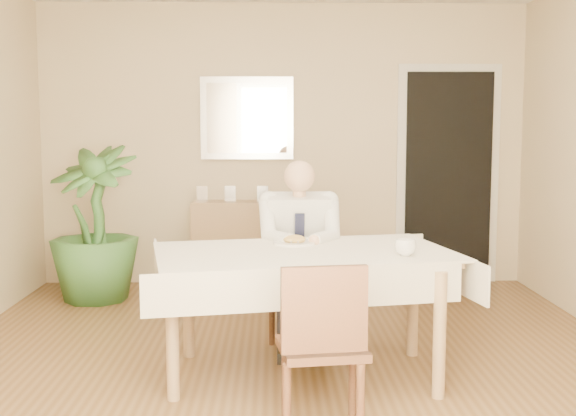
{
  "coord_description": "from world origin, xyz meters",
  "views": [
    {
      "loc": [
        -0.1,
        -4.26,
        1.47
      ],
      "look_at": [
        0.0,
        0.35,
        0.95
      ],
      "focal_mm": 45.0,
      "sensor_mm": 36.0,
      "label": 1
    }
  ],
  "objects_px": {
    "coffee_mug": "(405,247)",
    "sideboard": "(247,244)",
    "potted_palm": "(94,224)",
    "dining_table": "(304,265)",
    "chair_near": "(323,340)",
    "chair_far": "(298,261)",
    "seated_man": "(300,244)"
  },
  "relations": [
    {
      "from": "sideboard",
      "to": "potted_palm",
      "type": "distance_m",
      "value": 1.4
    },
    {
      "from": "coffee_mug",
      "to": "potted_palm",
      "type": "height_order",
      "value": "potted_palm"
    },
    {
      "from": "chair_far",
      "to": "sideboard",
      "type": "distance_m",
      "value": 1.61
    },
    {
      "from": "potted_palm",
      "to": "dining_table",
      "type": "bearing_deg",
      "value": -48.66
    },
    {
      "from": "dining_table",
      "to": "seated_man",
      "type": "xyz_separation_m",
      "value": [
        0.0,
        0.59,
        0.02
      ]
    },
    {
      "from": "dining_table",
      "to": "chair_near",
      "type": "xyz_separation_m",
      "value": [
        0.05,
        -0.84,
        -0.2
      ]
    },
    {
      "from": "chair_near",
      "to": "sideboard",
      "type": "distance_m",
      "value": 3.32
    },
    {
      "from": "sideboard",
      "to": "coffee_mug",
      "type": "bearing_deg",
      "value": -66.76
    },
    {
      "from": "potted_palm",
      "to": "coffee_mug",
      "type": "bearing_deg",
      "value": -42.98
    },
    {
      "from": "coffee_mug",
      "to": "sideboard",
      "type": "xyz_separation_m",
      "value": [
        -0.98,
        2.62,
        -0.4
      ]
    },
    {
      "from": "chair_far",
      "to": "chair_near",
      "type": "bearing_deg",
      "value": -94.69
    },
    {
      "from": "sideboard",
      "to": "potted_palm",
      "type": "height_order",
      "value": "potted_palm"
    },
    {
      "from": "coffee_mug",
      "to": "sideboard",
      "type": "distance_m",
      "value": 2.82
    },
    {
      "from": "sideboard",
      "to": "potted_palm",
      "type": "relative_size",
      "value": 0.75
    },
    {
      "from": "chair_far",
      "to": "coffee_mug",
      "type": "xyz_separation_m",
      "value": [
        0.56,
        -1.06,
        0.27
      ]
    },
    {
      "from": "sideboard",
      "to": "potted_palm",
      "type": "xyz_separation_m",
      "value": [
        -1.27,
        -0.52,
        0.26
      ]
    },
    {
      "from": "sideboard",
      "to": "dining_table",
      "type": "bearing_deg",
      "value": -77.58
    },
    {
      "from": "chair_far",
      "to": "seated_man",
      "type": "bearing_deg",
      "value": -96.46
    },
    {
      "from": "chair_near",
      "to": "dining_table",
      "type": "bearing_deg",
      "value": 85.94
    },
    {
      "from": "seated_man",
      "to": "potted_palm",
      "type": "xyz_separation_m",
      "value": [
        -1.69,
        1.32,
        -0.03
      ]
    },
    {
      "from": "chair_near",
      "to": "coffee_mug",
      "type": "height_order",
      "value": "same"
    },
    {
      "from": "coffee_mug",
      "to": "sideboard",
      "type": "height_order",
      "value": "coffee_mug"
    },
    {
      "from": "coffee_mug",
      "to": "potted_palm",
      "type": "xyz_separation_m",
      "value": [
        -2.25,
        2.09,
        -0.14
      ]
    },
    {
      "from": "seated_man",
      "to": "dining_table",
      "type": "bearing_deg",
      "value": -90.0
    },
    {
      "from": "sideboard",
      "to": "potted_palm",
      "type": "bearing_deg",
      "value": -154.89
    },
    {
      "from": "chair_near",
      "to": "seated_man",
      "type": "bearing_deg",
      "value": 84.45
    },
    {
      "from": "sideboard",
      "to": "seated_man",
      "type": "bearing_deg",
      "value": -74.55
    },
    {
      "from": "chair_near",
      "to": "seated_man",
      "type": "distance_m",
      "value": 1.45
    },
    {
      "from": "coffee_mug",
      "to": "potted_palm",
      "type": "relative_size",
      "value": 0.09
    },
    {
      "from": "chair_near",
      "to": "sideboard",
      "type": "xyz_separation_m",
      "value": [
        -0.47,
        3.28,
        -0.08
      ]
    },
    {
      "from": "dining_table",
      "to": "potted_palm",
      "type": "xyz_separation_m",
      "value": [
        -1.69,
        1.92,
        -0.01
      ]
    },
    {
      "from": "dining_table",
      "to": "seated_man",
      "type": "distance_m",
      "value": 0.59
    }
  ]
}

